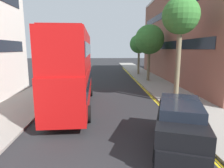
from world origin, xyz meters
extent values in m
cube|color=gray|center=(6.50, 16.00, 0.07)|extent=(4.00, 80.00, 0.14)
cube|color=gray|center=(-6.50, 16.00, 0.07)|extent=(4.00, 80.00, 0.14)
cube|color=yellow|center=(4.40, 14.00, 0.00)|extent=(0.10, 56.00, 0.01)
cube|color=yellow|center=(4.24, 14.00, 0.00)|extent=(0.10, 56.00, 0.01)
cube|color=#B20F0F|center=(-2.47, 11.25, 1.74)|extent=(2.96, 10.90, 2.60)
cube|color=#B20F0F|center=(-2.47, 11.25, 4.29)|extent=(2.90, 10.68, 2.50)
cube|color=black|center=(-2.47, 11.25, 2.04)|extent=(2.97, 10.47, 0.84)
cube|color=black|center=(-2.47, 11.25, 4.39)|extent=(2.95, 10.25, 0.80)
cube|color=yellow|center=(-2.70, 16.62, 3.29)|extent=(2.00, 0.15, 0.44)
cube|color=maroon|center=(-2.47, 11.25, 5.59)|extent=(2.66, 9.81, 0.10)
cylinder|color=black|center=(-3.86, 14.54, 0.52)|extent=(0.34, 1.05, 1.04)
cylinder|color=black|center=(-1.36, 14.64, 0.52)|extent=(0.34, 1.05, 1.04)
cylinder|color=black|center=(-3.57, 7.85, 0.52)|extent=(0.34, 1.05, 1.04)
cylinder|color=black|center=(-1.07, 7.95, 0.52)|extent=(0.34, 1.05, 1.04)
cube|color=black|center=(3.25, 4.67, 0.94)|extent=(3.29, 5.06, 1.50)
cube|color=black|center=(3.30, 4.82, 1.74)|extent=(2.59, 3.44, 0.76)
cube|color=black|center=(2.65, 2.89, 0.68)|extent=(2.08, 1.69, 0.67)
cube|color=orange|center=(3.25, 4.67, 0.99)|extent=(3.19, 4.71, 0.10)
cylinder|color=black|center=(3.64, 3.01, 0.34)|extent=(0.42, 0.71, 0.68)
cylinder|color=black|center=(1.93, 3.58, 0.34)|extent=(0.42, 0.71, 0.68)
cylinder|color=black|center=(4.57, 5.77, 0.34)|extent=(0.42, 0.71, 0.68)
cylinder|color=black|center=(2.86, 6.34, 0.34)|extent=(0.42, 0.71, 0.68)
cylinder|color=#6B6047|center=(5.77, 11.85, 3.10)|extent=(0.39, 0.39, 5.92)
cylinder|color=#6B6047|center=(6.33, 12.02, 6.46)|extent=(0.46, 1.19, 0.90)
cylinder|color=#6B6047|center=(6.05, 12.32, 6.44)|extent=(1.04, 0.68, 0.84)
cylinder|color=#6B6047|center=(5.40, 12.28, 6.45)|extent=(0.97, 0.87, 0.88)
cylinder|color=#6B6047|center=(5.25, 11.40, 6.54)|extent=(1.02, 1.16, 1.04)
cylinder|color=#6B6047|center=(5.88, 11.29, 6.46)|extent=(1.20, 0.35, 0.89)
sphere|color=#33702D|center=(5.77, 11.85, 6.90)|extent=(2.82, 2.82, 2.82)
cylinder|color=#6B6047|center=(5.94, 22.70, 2.30)|extent=(0.39, 0.39, 4.32)
cylinder|color=#6B6047|center=(6.62, 22.62, 4.94)|extent=(0.28, 1.41, 1.03)
cylinder|color=#6B6047|center=(6.25, 23.19, 4.86)|extent=(1.08, 0.73, 0.89)
cylinder|color=#6B6047|center=(5.58, 22.91, 4.75)|extent=(0.55, 0.82, 0.67)
cylinder|color=#6B6047|center=(5.51, 22.46, 4.81)|extent=(0.61, 0.96, 0.78)
cylinder|color=#6B6047|center=(6.05, 21.99, 4.96)|extent=(1.47, 0.34, 1.08)
sphere|color=#33702D|center=(5.94, 22.70, 5.62)|extent=(3.87, 3.87, 3.87)
cylinder|color=#6B6047|center=(5.81, 29.54, 2.21)|extent=(0.35, 0.35, 4.14)
cylinder|color=#6B6047|center=(6.59, 29.52, 4.83)|extent=(0.16, 1.62, 1.18)
cylinder|color=#6B6047|center=(5.41, 29.94, 4.67)|extent=(0.91, 0.91, 0.86)
cylinder|color=#6B6047|center=(5.63, 28.84, 4.79)|extent=(1.49, 0.48, 1.10)
sphere|color=#33702D|center=(5.81, 29.54, 5.22)|extent=(3.13, 3.13, 3.13)
cube|color=brown|center=(13.50, 23.79, 6.41)|extent=(10.00, 28.00, 12.81)
cube|color=black|center=(8.48, 23.79, 9.22)|extent=(0.04, 24.64, 1.00)
cube|color=black|center=(8.48, 23.79, 4.87)|extent=(0.04, 24.64, 1.00)
camera|label=1|loc=(-0.09, -3.32, 4.42)|focal=31.02mm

